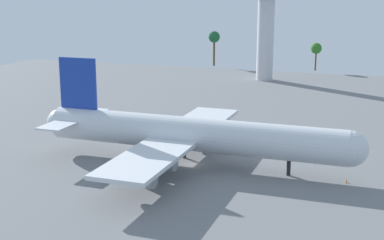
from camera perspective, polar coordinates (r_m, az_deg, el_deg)
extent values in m
plane|color=slate|center=(101.42, 0.00, -4.71)|extent=(248.34, 248.34, 0.00)
cylinder|color=silver|center=(99.73, 0.00, -1.50)|extent=(56.36, 6.26, 6.26)
sphere|color=silver|center=(94.40, 16.34, -2.93)|extent=(6.14, 6.14, 6.14)
sphere|color=silver|center=(112.12, -13.69, -0.20)|extent=(5.32, 5.32, 5.32)
cube|color=#19389E|center=(108.12, -11.92, 3.81)|extent=(7.89, 0.50, 10.02)
cube|color=silver|center=(106.03, -13.65, -0.45)|extent=(5.07, 9.39, 0.36)
cube|color=silver|center=(114.26, -10.93, 0.68)|extent=(5.07, 9.39, 0.36)
cube|color=silver|center=(88.85, -4.70, -4.07)|extent=(9.58, 23.58, 0.70)
cube|color=silver|center=(113.37, 0.99, -0.14)|extent=(9.58, 23.58, 0.70)
cylinder|color=gray|center=(92.06, -3.20, -4.50)|extent=(5.01, 2.63, 2.63)
cylinder|color=gray|center=(84.52, -5.51, -6.21)|extent=(5.01, 2.63, 2.63)
cylinder|color=gray|center=(110.23, 0.89, -1.44)|extent=(5.01, 2.63, 2.63)
cylinder|color=gray|center=(118.26, 2.25, -0.41)|extent=(5.01, 2.63, 2.63)
cylinder|color=black|center=(96.72, 10.15, -4.99)|extent=(0.70, 0.70, 2.76)
cylinder|color=black|center=(98.89, -2.22, -4.37)|extent=(0.70, 0.70, 2.76)
cylinder|color=black|center=(105.01, -0.82, -3.28)|extent=(0.70, 0.70, 2.76)
cube|color=yellow|center=(125.90, 2.03, -0.42)|extent=(2.32, 1.77, 2.01)
cube|color=yellow|center=(123.56, 1.77, -0.92)|extent=(2.50, 3.80, 1.01)
cylinder|color=black|center=(125.72, 2.54, -0.92)|extent=(0.35, 0.86, 0.84)
cylinder|color=black|center=(126.22, 1.48, -0.85)|extent=(0.35, 0.86, 0.84)
cylinder|color=black|center=(122.66, 2.22, -1.28)|extent=(0.35, 0.86, 0.84)
cylinder|color=black|center=(123.17, 1.14, -1.21)|extent=(0.35, 0.86, 0.84)
cone|color=orange|center=(95.71, 15.96, -6.20)|extent=(0.40, 0.40, 0.58)
cylinder|color=silver|center=(197.23, 7.75, 8.57)|extent=(5.94, 5.94, 30.25)
cylinder|color=#51381E|center=(234.24, 2.34, 7.06)|extent=(0.86, 0.86, 10.91)
sphere|color=#1A562E|center=(233.56, 2.35, 8.75)|extent=(4.88, 4.88, 4.88)
cylinder|color=#51381E|center=(225.44, 12.90, 6.07)|extent=(0.64, 0.64, 7.68)
sphere|color=#2B6C21|center=(224.86, 12.97, 7.37)|extent=(4.40, 4.40, 4.40)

